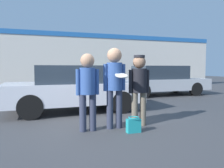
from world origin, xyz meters
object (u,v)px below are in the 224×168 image
object	(u,v)px
parked_car_near	(73,88)
shrub	(109,79)
person_left	(88,85)
person_right	(139,84)
person_middle_with_frisbee	(115,80)
handbag	(134,125)
parked_car_far	(161,80)

from	to	relation	value
parked_car_near	shrub	bearing A→B (deg)	63.47
person_left	person_right	size ratio (longest dim) A/B	1.01
person_middle_with_frisbee	parked_car_near	xyz separation A→B (m)	(-0.57, 2.35, -0.37)
shrub	handbag	bearing A→B (deg)	-105.37
parked_car_far	handbag	size ratio (longest dim) A/B	14.09
parked_car_far	handbag	xyz separation A→B (m)	(-4.08, -5.59, -0.59)
person_right	parked_car_near	xyz separation A→B (m)	(-1.19, 2.33, -0.27)
person_right	shrub	world-z (taller)	person_right
person_left	person_right	xyz separation A→B (m)	(1.25, 0.04, 0.01)
person_right	parked_car_far	xyz separation A→B (m)	(3.73, 5.12, -0.26)
parked_car_near	person_right	bearing A→B (deg)	-62.88
parked_car_far	shrub	world-z (taller)	parked_car_far
handbag	shrub	bearing A→B (deg)	74.63
person_middle_with_frisbee	person_right	world-z (taller)	person_middle_with_frisbee
person_right	parked_car_near	size ratio (longest dim) A/B	0.40
person_left	parked_car_near	xyz separation A→B (m)	(0.06, 2.37, -0.26)
person_left	parked_car_far	world-z (taller)	person_left
person_middle_with_frisbee	parked_car_near	distance (m)	2.44
person_left	handbag	world-z (taller)	person_left
parked_car_near	shrub	size ratio (longest dim) A/B	3.35
parked_car_near	handbag	xyz separation A→B (m)	(0.84, -2.80, -0.58)
person_right	parked_car_near	distance (m)	2.63
person_left	person_right	bearing A→B (deg)	2.02
person_right	handbag	size ratio (longest dim) A/B	5.01
person_middle_with_frisbee	parked_car_near	bearing A→B (deg)	103.56
person_left	parked_car_far	xyz separation A→B (m)	(4.98, 5.16, -0.25)
parked_car_far	person_left	bearing A→B (deg)	-133.97
person_middle_with_frisbee	person_left	bearing A→B (deg)	-177.81
parked_car_far	shrub	xyz separation A→B (m)	(-1.34, 4.37, -0.12)
handbag	parked_car_near	bearing A→B (deg)	106.69
parked_car_near	person_left	bearing A→B (deg)	-91.48
parked_car_far	person_middle_with_frisbee	bearing A→B (deg)	-130.27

